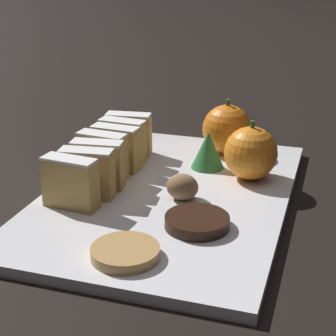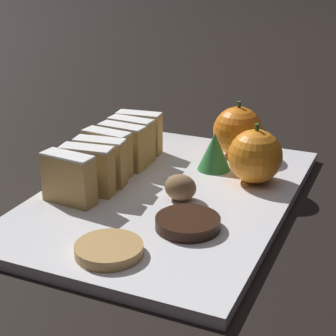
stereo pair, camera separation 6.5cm
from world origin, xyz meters
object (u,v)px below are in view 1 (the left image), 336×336
at_px(orange_near, 251,153).
at_px(chocolate_cookie, 197,222).
at_px(walnut, 182,187).
at_px(orange_far, 227,129).

distance_m(orange_near, chocolate_cookie, 0.15).
xyz_separation_m(orange_near, chocolate_cookie, (-0.03, -0.14, -0.03)).
bearing_deg(orange_near, chocolate_cookie, -101.30).
relative_size(walnut, chocolate_cookie, 0.55).
bearing_deg(orange_far, chocolate_cookie, -85.38).
height_order(orange_near, orange_far, orange_far).
relative_size(orange_near, chocolate_cookie, 1.10).
xyz_separation_m(orange_near, walnut, (-0.06, -0.08, -0.02)).
bearing_deg(orange_far, orange_near, -60.17).
distance_m(walnut, chocolate_cookie, 0.07).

